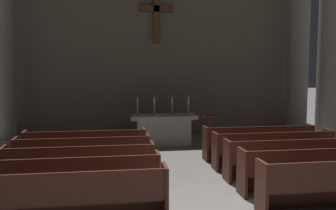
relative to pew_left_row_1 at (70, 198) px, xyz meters
name	(u,v)px	position (x,y,z in m)	size (l,w,h in m)	color
pew_left_row_1	(70,198)	(0.00, 0.00, 0.00)	(3.14, 0.50, 0.95)	#4C2319
pew_left_row_2	(76,180)	(0.00, 0.97, 0.00)	(3.14, 0.50, 0.95)	#4C2319
pew_left_row_3	(80,167)	(0.00, 1.94, 0.00)	(3.14, 0.50, 0.95)	#4C2319
pew_left_row_4	(83,156)	(0.00, 2.91, 0.00)	(3.14, 0.50, 0.95)	#4C2319
pew_left_row_5	(86,147)	(0.00, 3.88, 0.00)	(3.14, 0.50, 0.95)	#4C2319
pew_right_row_2	(314,170)	(4.78, 0.97, 0.00)	(3.14, 0.50, 0.95)	#4C2319
pew_right_row_3	(292,158)	(4.78, 1.94, 0.00)	(3.14, 0.50, 0.95)	#4C2319
pew_right_row_4	(273,149)	(4.78, 2.91, 0.00)	(3.14, 0.50, 0.95)	#4C2319
pew_right_row_5	(259,142)	(4.78, 3.88, 0.00)	(3.14, 0.50, 0.95)	#4C2319
column_right_third	(331,37)	(7.67, 5.20, 3.07)	(1.15, 1.15, 7.26)	gray
column_left_fourth	(1,38)	(-2.90, 7.26, 3.07)	(1.15, 1.15, 7.26)	gray
column_right_fourth	(299,42)	(7.67, 7.26, 3.07)	(1.15, 1.15, 7.26)	gray
altar	(163,129)	(2.39, 6.23, 0.06)	(2.20, 0.90, 1.01)	#A8A399
candlestick_outer_left	(138,110)	(1.54, 6.23, 0.72)	(0.16, 0.16, 0.59)	#B79338
candlestick_inner_left	(154,109)	(2.09, 6.23, 0.72)	(0.16, 0.16, 0.59)	#B79338
candlestick_inner_right	(172,109)	(2.69, 6.23, 0.72)	(0.16, 0.16, 0.59)	#B79338
candlestick_outer_right	(188,109)	(3.24, 6.23, 0.72)	(0.16, 0.16, 0.59)	#B79338
apse_with_cross	(156,28)	(2.39, 8.29, 3.58)	(11.80, 0.48, 8.11)	#706656
lectern	(210,134)	(3.67, 5.03, 0.07)	(0.44, 0.36, 1.15)	#4C2319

